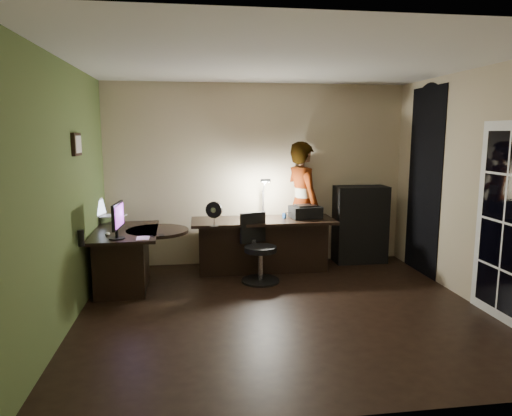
{
  "coord_description": "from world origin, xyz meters",
  "views": [
    {
      "loc": [
        -0.97,
        -4.8,
        1.96
      ],
      "look_at": [
        -0.15,
        1.05,
        1.0
      ],
      "focal_mm": 32.0,
      "sensor_mm": 36.0,
      "label": 1
    }
  ],
  "objects": [
    {
      "name": "desk_right",
      "position": [
        0.01,
        1.49,
        0.38
      ],
      "size": [
        2.04,
        0.73,
        0.76
      ],
      "primitive_type": "cube",
      "rotation": [
        0.0,
        0.0,
        -0.01
      ],
      "color": "black",
      "rests_on": "floor"
    },
    {
      "name": "framed_picture",
      "position": [
        -2.22,
        0.45,
        1.85
      ],
      "size": [
        0.04,
        0.3,
        0.25
      ],
      "primitive_type": "cube",
      "color": "black",
      "rests_on": "wall_left"
    },
    {
      "name": "phone",
      "position": [
        -1.36,
        0.72,
        0.75
      ],
      "size": [
        0.09,
        0.14,
        0.01
      ],
      "primitive_type": "cube",
      "rotation": [
        0.0,
        0.0,
        0.16
      ],
      "color": "black",
      "rests_on": "desk_left"
    },
    {
      "name": "notepad",
      "position": [
        -1.56,
        0.57,
        0.75
      ],
      "size": [
        0.15,
        0.21,
        0.01
      ],
      "primitive_type": "cube",
      "rotation": [
        0.0,
        0.0,
        0.03
      ],
      "color": "silver",
      "rests_on": "desk_left"
    },
    {
      "name": "desk_left",
      "position": [
        -1.83,
        1.05,
        0.37
      ],
      "size": [
        0.85,
        1.32,
        0.75
      ],
      "primitive_type": "cube",
      "rotation": [
        0.0,
        0.0,
        0.04
      ],
      "color": "black",
      "rests_on": "floor"
    },
    {
      "name": "speaker",
      "position": [
        -2.19,
        0.29,
        0.83
      ],
      "size": [
        0.07,
        0.07,
        0.18
      ],
      "primitive_type": "cylinder",
      "rotation": [
        0.0,
        0.0,
        0.04
      ],
      "color": "black",
      "rests_on": "desk_left"
    },
    {
      "name": "pen",
      "position": [
        -1.46,
        0.66,
        0.75
      ],
      "size": [
        0.06,
        0.12,
        0.01
      ],
      "primitive_type": "cube",
      "rotation": [
        0.0,
        0.0,
        0.39
      ],
      "color": "black",
      "rests_on": "desk_left"
    },
    {
      "name": "cabinet",
      "position": [
        1.57,
        1.78,
        0.59
      ],
      "size": [
        0.79,
        0.4,
        1.18
      ],
      "primitive_type": "cube",
      "rotation": [
        0.0,
        0.0,
        -0.0
      ],
      "color": "black",
      "rests_on": "floor"
    },
    {
      "name": "wall_back",
      "position": [
        0.0,
        2.0,
        1.35
      ],
      "size": [
        4.5,
        0.01,
        2.7
      ],
      "primitive_type": "cube",
      "color": "#BFAE89",
      "rests_on": "floor"
    },
    {
      "name": "wall_right",
      "position": [
        2.25,
        0.0,
        1.35
      ],
      "size": [
        0.01,
        4.0,
        2.7
      ],
      "primitive_type": "cube",
      "color": "#BFAE89",
      "rests_on": "floor"
    },
    {
      "name": "person",
      "position": [
        0.65,
        1.78,
        0.93
      ],
      "size": [
        0.64,
        0.77,
        1.85
      ],
      "primitive_type": "imported",
      "rotation": [
        0.0,
        0.0,
        1.93
      ],
      "color": "#D8A88C",
      "rests_on": "floor"
    },
    {
      "name": "mouse",
      "position": [
        -2.01,
        0.82,
        0.76
      ],
      "size": [
        0.08,
        0.1,
        0.04
      ],
      "primitive_type": "ellipsoid",
      "rotation": [
        0.0,
        0.0,
        0.17
      ],
      "color": "silver",
      "rests_on": "desk_left"
    },
    {
      "name": "arched_doorway",
      "position": [
        2.24,
        1.15,
        1.3
      ],
      "size": [
        0.01,
        0.9,
        2.6
      ],
      "primitive_type": "cube",
      "color": "black",
      "rests_on": "floor"
    },
    {
      "name": "floor",
      "position": [
        0.0,
        0.0,
        -0.01
      ],
      "size": [
        4.5,
        4.0,
        0.01
      ],
      "primitive_type": "cube",
      "color": "black",
      "rests_on": "ground"
    },
    {
      "name": "laptop_stand",
      "position": [
        -2.07,
        1.56,
        0.79
      ],
      "size": [
        0.28,
        0.25,
        0.1
      ],
      "primitive_type": "cube",
      "rotation": [
        0.0,
        0.0,
        -0.24
      ],
      "color": "silver",
      "rests_on": "desk_left"
    },
    {
      "name": "printer",
      "position": [
        0.63,
        1.51,
        0.86
      ],
      "size": [
        0.46,
        0.37,
        0.19
      ],
      "primitive_type": "cube",
      "rotation": [
        0.0,
        0.0,
        0.12
      ],
      "color": "black",
      "rests_on": "desk_right"
    },
    {
      "name": "desk_lamp",
      "position": [
        0.06,
        1.81,
        1.06
      ],
      "size": [
        0.23,
        0.3,
        0.58
      ],
      "primitive_type": "cube",
      "rotation": [
        0.0,
        0.0,
        0.38
      ],
      "color": "black",
      "rests_on": "desk_right"
    },
    {
      "name": "ceiling",
      "position": [
        0.0,
        0.0,
        2.71
      ],
      "size": [
        4.5,
        4.0,
        0.01
      ],
      "primitive_type": "cube",
      "color": "silver",
      "rests_on": "floor"
    },
    {
      "name": "french_door",
      "position": [
        2.24,
        -0.55,
        1.05
      ],
      "size": [
        0.02,
        0.92,
        2.1
      ],
      "primitive_type": "cube",
      "color": "white",
      "rests_on": "floor"
    },
    {
      "name": "headphones",
      "position": [
        0.4,
        1.5,
        0.81
      ],
      "size": [
        0.22,
        0.14,
        0.1
      ],
      "primitive_type": "cube",
      "rotation": [
        0.0,
        0.0,
        0.29
      ],
      "color": "navy",
      "rests_on": "desk_right"
    },
    {
      "name": "office_chair",
      "position": [
        -0.09,
        1.02,
        0.46
      ],
      "size": [
        0.66,
        0.66,
        0.91
      ],
      "primitive_type": "cube",
      "rotation": [
        0.0,
        0.0,
        0.38
      ],
      "color": "black",
      "rests_on": "floor"
    },
    {
      "name": "laptop",
      "position": [
        -2.07,
        1.56,
        0.96
      ],
      "size": [
        0.41,
        0.4,
        0.24
      ],
      "primitive_type": "cube",
      "rotation": [
        0.0,
        0.0,
        -0.21
      ],
      "color": "silver",
      "rests_on": "laptop_stand"
    },
    {
      "name": "wall_front",
      "position": [
        0.0,
        -2.0,
        1.35
      ],
      "size": [
        4.5,
        0.01,
        2.7
      ],
      "primitive_type": "cube",
      "color": "#BFAE89",
      "rests_on": "floor"
    },
    {
      "name": "desk_fan",
      "position": [
        -0.7,
        1.05,
        0.93
      ],
      "size": [
        0.24,
        0.18,
        0.33
      ],
      "primitive_type": "cube",
      "rotation": [
        0.0,
        0.0,
        -0.32
      ],
      "color": "black",
      "rests_on": "desk_right"
    },
    {
      "name": "monitor",
      "position": [
        -1.86,
        0.6,
        0.9
      ],
      "size": [
        0.12,
        0.47,
        0.31
      ],
      "primitive_type": "cube",
      "rotation": [
        0.0,
        0.0,
        -0.07
      ],
      "color": "black",
      "rests_on": "desk_left"
    },
    {
      "name": "wall_left",
      "position": [
        -2.25,
        0.0,
        1.35
      ],
      "size": [
        0.01,
        4.0,
        2.7
      ],
      "primitive_type": "cube",
      "color": "#BFAE89",
      "rests_on": "floor"
    },
    {
      "name": "green_wall_overlay",
      "position": [
        -2.24,
        0.0,
        1.35
      ],
      "size": [
        0.0,
        4.0,
        2.7
      ],
      "primitive_type": "cube",
      "color": "#4D6230",
      "rests_on": "floor"
    }
  ]
}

